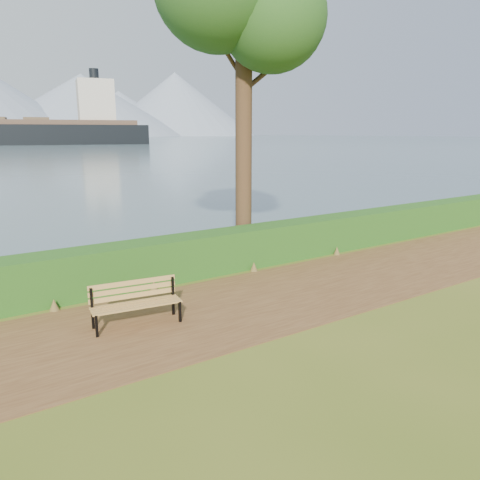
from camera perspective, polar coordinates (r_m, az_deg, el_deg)
ground at (r=9.35m, az=0.98°, el=-8.45°), size 140.00×140.00×0.00m
path at (r=9.58m, az=-0.05°, el=-7.88°), size 40.00×3.40×0.01m
hedge at (r=11.32m, az=-6.53°, el=-2.02°), size 32.00×0.85×1.00m
bench at (r=8.72m, az=-12.65°, el=-7.16°), size 1.64×0.67×0.80m
cargo_ship at (r=143.26m, az=-25.66°, el=11.77°), size 76.04×26.98×22.83m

